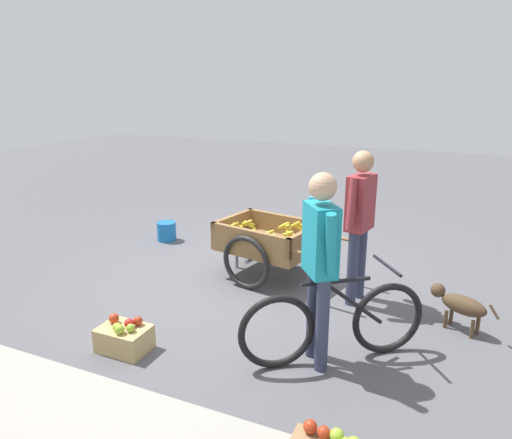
% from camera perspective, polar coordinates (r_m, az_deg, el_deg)
% --- Properties ---
extents(ground_plane, '(24.00, 24.00, 0.00)m').
position_cam_1_polar(ground_plane, '(5.77, -0.92, -7.32)').
color(ground_plane, '#56565B').
extents(fruit_cart, '(1.77, 1.09, 0.73)m').
position_cam_1_polar(fruit_cart, '(5.74, 1.47, -2.75)').
color(fruit_cart, olive).
rests_on(fruit_cart, ground).
extents(vendor_person, '(0.26, 0.60, 1.64)m').
position_cam_1_polar(vendor_person, '(5.06, 12.29, 0.69)').
color(vendor_person, '#333851').
rests_on(vendor_person, ground).
extents(bicycle, '(1.36, 1.05, 0.85)m').
position_cam_1_polar(bicycle, '(4.17, 9.32, -12.06)').
color(bicycle, black).
rests_on(bicycle, ground).
extents(cyclist_person, '(0.36, 0.50, 1.65)m').
position_cam_1_polar(cyclist_person, '(3.86, 7.66, -4.04)').
color(cyclist_person, '#333851').
rests_on(cyclist_person, ground).
extents(dog, '(0.62, 0.36, 0.40)m').
position_cam_1_polar(dog, '(5.01, 23.15, -9.24)').
color(dog, '#4C3823').
rests_on(dog, ground).
extents(plastic_bucket, '(0.28, 0.28, 0.28)m').
position_cam_1_polar(plastic_bucket, '(7.24, -10.63, -1.39)').
color(plastic_bucket, '#1966B2').
rests_on(plastic_bucket, ground).
extents(mixed_fruit_crate, '(0.44, 0.32, 0.31)m').
position_cam_1_polar(mixed_fruit_crate, '(4.52, -15.45, -13.40)').
color(mixed_fruit_crate, tan).
rests_on(mixed_fruit_crate, ground).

